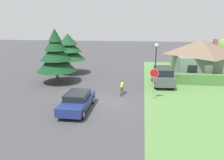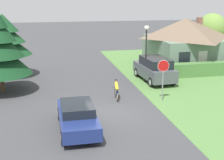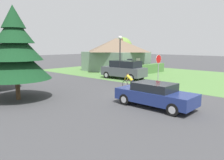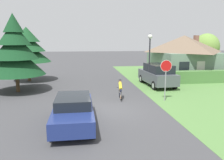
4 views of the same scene
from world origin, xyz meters
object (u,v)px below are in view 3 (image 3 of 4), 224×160
Objects in this scene: cyclist at (130,81)px; deciduous_tree_right at (122,48)px; cottage_house at (116,54)px; sedan_left_lane at (155,95)px; street_lamp at (120,48)px; parked_suv_right at (124,70)px; stop_sign at (158,64)px; conifer_tall_near at (15,51)px.

cyclist is 19.18m from deciduous_tree_right.
cottage_house is 19.45m from sedan_left_lane.
street_lamp is (-6.22, -6.18, 0.96)m from cottage_house.
deciduous_tree_right reaches higher than cottage_house.
stop_sign is (-1.21, -5.02, 1.00)m from parked_suv_right.
stop_sign is 5.11m from street_lamp.
parked_suv_right is 1.06× the size of street_lamp.
deciduous_tree_right is at bearing 23.19° from conifer_tall_near.
cottage_house is 5.12× the size of cyclist.
stop_sign is 17.68m from deciduous_tree_right.
cyclist is at bearing -13.84° from stop_sign.
cottage_house is 1.70× the size of parked_suv_right.
sedan_left_lane is 0.95× the size of deciduous_tree_right.
street_lamp is at bearing -136.51° from cottage_house.
street_lamp is at bearing -140.55° from deciduous_tree_right.
conifer_tall_near reaches higher than sedan_left_lane.
cyclist is 0.59× the size of stop_sign.
sedan_left_lane is 1.00× the size of street_lamp.
conifer_tall_near is at bearing 31.24° from sedan_left_lane.
conifer_tall_near is (-4.78, 7.82, 2.53)m from sedan_left_lane.
conifer_tall_near is at bearing -18.13° from stop_sign.
sedan_left_lane is 7.18m from stop_sign.
cyclist is 0.33× the size of deciduous_tree_right.
sedan_left_lane is 10.97m from street_lamp.
street_lamp reaches higher than stop_sign.
conifer_tall_near reaches higher than stop_sign.
cottage_house is at bearing 21.22° from conifer_tall_near.
deciduous_tree_right is at bearing 39.45° from street_lamp.
cyclist is 9.00m from conifer_tall_near.
parked_suv_right is at bearing 7.12° from street_lamp.
cottage_house is at bearing 44.84° from street_lamp.
street_lamp is at bearing -37.80° from sedan_left_lane.
street_lamp reaches higher than parked_suv_right.
deciduous_tree_right reaches higher than street_lamp.
deciduous_tree_right is (21.98, 9.42, -0.01)m from conifer_tall_near.
parked_suv_right is at bearing -40.85° from sedan_left_lane.
sedan_left_lane is 5.45m from cyclist.
cyclist is (-9.57, -10.17, -1.78)m from cottage_house.
cyclist is 5.86m from parked_suv_right.
conifer_tall_near reaches higher than cyclist.
sedan_left_lane is 11.26m from parked_suv_right.
cottage_house is 5.26m from deciduous_tree_right.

